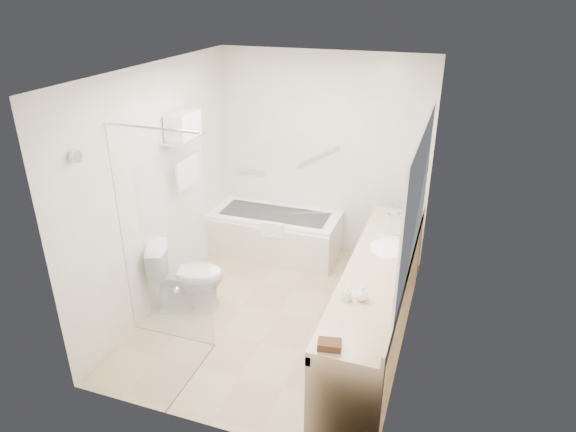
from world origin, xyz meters
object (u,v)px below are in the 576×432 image
(toilet, at_px, (187,276))
(amenity_basket, at_px, (330,345))
(vanity_counter, at_px, (377,286))
(water_bottle_left, at_px, (398,222))
(bathtub, at_px, (275,233))

(toilet, relative_size, amenity_basket, 4.58)
(vanity_counter, bearing_deg, amenity_basket, -95.78)
(amenity_basket, xyz_separation_m, water_bottle_left, (0.18, 2.03, 0.07))
(amenity_basket, bearing_deg, vanity_counter, 84.22)
(bathtub, height_order, toilet, toilet)
(vanity_counter, height_order, water_bottle_left, water_bottle_left)
(vanity_counter, height_order, toilet, vanity_counter)
(amenity_basket, relative_size, water_bottle_left, 0.78)
(bathtub, relative_size, toilet, 2.10)
(toilet, relative_size, water_bottle_left, 3.58)
(bathtub, relative_size, amenity_basket, 9.62)
(toilet, bearing_deg, water_bottle_left, -90.78)
(vanity_counter, relative_size, water_bottle_left, 12.69)
(vanity_counter, distance_m, toilet, 1.99)
(amenity_basket, bearing_deg, bathtub, 117.90)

